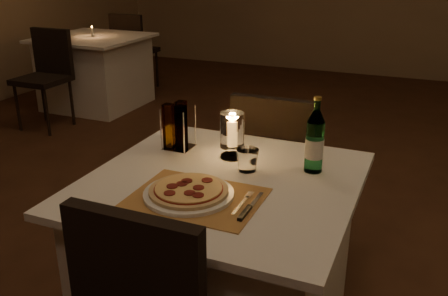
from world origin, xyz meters
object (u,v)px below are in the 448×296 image
at_px(tumbler, 247,160).
at_px(neighbor_table_left, 96,71).
at_px(main_table, 222,261).
at_px(chair_far, 276,159).
at_px(pizza, 189,190).
at_px(water_bottle, 315,142).
at_px(plate, 189,194).
at_px(hurricane_candle, 232,132).

xyz_separation_m(tumbler, neighbor_table_left, (-2.66, 2.57, -0.41)).
xyz_separation_m(main_table, chair_far, (-0.00, 0.71, 0.18)).
distance_m(pizza, water_bottle, 0.53).
bearing_deg(water_bottle, plate, -131.70).
relative_size(tumbler, hurricane_candle, 0.46).
distance_m(plate, hurricane_candle, 0.41).
relative_size(main_table, water_bottle, 3.32).
relative_size(plate, water_bottle, 1.06).
relative_size(main_table, tumbler, 11.15).
height_order(chair_far, pizza, chair_far).
relative_size(pizza, water_bottle, 0.93).
bearing_deg(neighbor_table_left, water_bottle, -40.45).
xyz_separation_m(main_table, plate, (-0.05, -0.18, 0.38)).
distance_m(pizza, neighbor_table_left, 3.86).
distance_m(tumbler, neighbor_table_left, 3.73).
height_order(main_table, pizza, pizza).
relative_size(main_table, pizza, 3.57).
height_order(plate, pizza, pizza).
distance_m(main_table, chair_far, 0.74).
bearing_deg(plate, main_table, 74.48).
bearing_deg(neighbor_table_left, plate, -48.29).
bearing_deg(water_bottle, chair_far, 120.71).
distance_m(chair_far, neighbor_table_left, 3.27).
xyz_separation_m(water_bottle, neighbor_table_left, (-2.90, 2.47, -0.49)).
bearing_deg(tumbler, hurricane_candle, 135.93).
bearing_deg(neighbor_table_left, chair_far, -37.13).
xyz_separation_m(chair_far, hurricane_candle, (-0.05, -0.50, 0.31)).
xyz_separation_m(plate, hurricane_candle, (0.00, 0.40, 0.10)).
bearing_deg(hurricane_candle, neighbor_table_left, 136.00).
bearing_deg(plate, chair_far, 86.80).
xyz_separation_m(chair_far, plate, (-0.05, -0.89, 0.20)).
height_order(plate, hurricane_candle, hurricane_candle).
distance_m(plate, tumbler, 0.31).
height_order(tumbler, neighbor_table_left, tumbler).
height_order(hurricane_candle, neighbor_table_left, hurricane_candle).
height_order(water_bottle, neighbor_table_left, water_bottle).
bearing_deg(main_table, pizza, -105.51).
bearing_deg(pizza, chair_far, 86.80).
height_order(main_table, neighbor_table_left, same).
relative_size(chair_far, hurricane_candle, 4.61).
xyz_separation_m(plate, neighbor_table_left, (-2.55, 2.87, -0.38)).
xyz_separation_m(chair_far, water_bottle, (0.30, -0.50, 0.31)).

